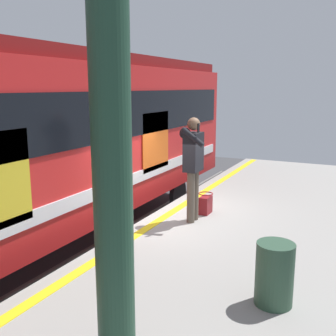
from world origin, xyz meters
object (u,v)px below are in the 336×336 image
at_px(train_carriage, 32,137).
at_px(handbag, 206,204).
at_px(passenger, 193,161).
at_px(station_column, 111,132).
at_px(trash_bin, 274,274).

xyz_separation_m(train_carriage, handbag, (-1.22, 3.08, -1.24)).
bearing_deg(passenger, station_column, 12.84).
height_order(handbag, station_column, station_column).
xyz_separation_m(train_carriage, trash_bin, (1.47, 4.90, -1.07)).
xyz_separation_m(handbag, trash_bin, (2.68, 1.83, 0.17)).
xyz_separation_m(passenger, handbag, (-0.50, 0.06, -0.91)).
xyz_separation_m(passenger, station_column, (3.72, 0.85, 0.91)).
bearing_deg(train_carriage, handbag, 111.57).
relative_size(handbag, station_column, 0.10).
bearing_deg(passenger, train_carriage, -76.56).
distance_m(station_column, trash_bin, 2.48).
bearing_deg(handbag, station_column, 10.54).
relative_size(train_carriage, passenger, 6.75).
relative_size(train_carriage, handbag, 31.28).
distance_m(train_carriage, station_column, 4.92).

